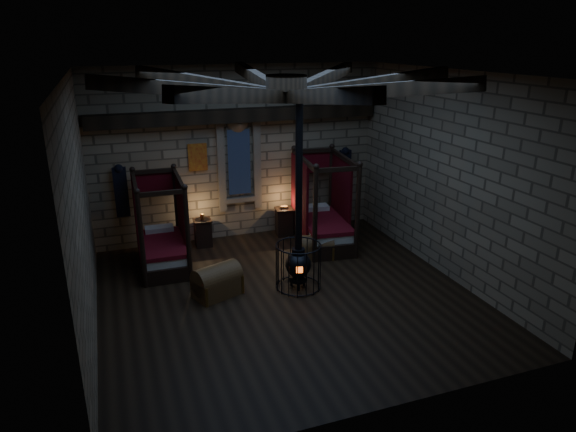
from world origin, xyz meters
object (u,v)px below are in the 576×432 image
object	(u,v)px
bed_left	(162,244)
stove	(298,261)
trunk_right	(318,247)
trunk_left	(217,282)
bed_right	(322,222)

from	to	relation	value
bed_left	stove	bearing A→B (deg)	-38.82
trunk_right	bed_left	bearing A→B (deg)	-174.09
trunk_right	stove	xyz separation A→B (m)	(-0.96, -1.28, 0.35)
trunk_left	stove	world-z (taller)	stove
bed_left	trunk_left	bearing A→B (deg)	-64.40
bed_right	trunk_right	xyz separation A→B (m)	(-0.43, -0.77, -0.30)
trunk_left	stove	size ratio (longest dim) A/B	0.25
bed_right	trunk_left	world-z (taller)	bed_right
stove	bed_left	bearing A→B (deg)	155.15
bed_left	bed_right	distance (m)	3.81
bed_left	stove	distance (m)	3.15
bed_right	trunk_left	distance (m)	3.51
bed_right	trunk_left	xyz separation A→B (m)	(-2.99, -1.82, -0.24)
bed_left	trunk_left	size ratio (longest dim) A/B	1.93
bed_left	trunk_left	world-z (taller)	bed_left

